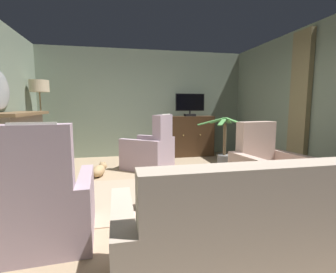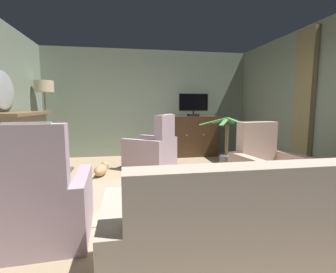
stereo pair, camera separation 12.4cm
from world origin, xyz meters
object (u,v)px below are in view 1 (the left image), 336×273
(sofa_floral, at_px, (251,240))
(armchair_in_far_corner, at_px, (267,174))
(coffee_table, at_px, (181,183))
(floor_lamp, at_px, (40,93))
(fireplace, at_px, (21,151))
(potted_plant_on_hearth_side, at_px, (224,157))
(armchair_beside_cabinet, at_px, (48,207))
(tv_cabinet, at_px, (189,137))
(tv_remote, at_px, (178,178))
(television, at_px, (190,104))
(cat, at_px, (99,170))
(armchair_angled_to_table, at_px, (150,152))

(sofa_floral, height_order, armchair_in_far_corner, armchair_in_far_corner)
(coffee_table, height_order, floor_lamp, floor_lamp)
(fireplace, relative_size, potted_plant_on_hearth_side, 1.56)
(armchair_beside_cabinet, bearing_deg, coffee_table, 14.95)
(tv_cabinet, bearing_deg, sofa_floral, -101.23)
(coffee_table, distance_m, tv_remote, 0.08)
(fireplace, distance_m, coffee_table, 2.85)
(armchair_beside_cabinet, xyz_separation_m, potted_plant_on_hearth_side, (2.67, 1.85, -0.01))
(television, bearing_deg, fireplace, -154.36)
(sofa_floral, height_order, potted_plant_on_hearth_side, potted_plant_on_hearth_side)
(television, height_order, floor_lamp, floor_lamp)
(coffee_table, xyz_separation_m, armchair_in_far_corner, (1.34, 0.23, -0.03))
(coffee_table, distance_m, floor_lamp, 3.97)
(tv_cabinet, distance_m, cat, 2.67)
(tv_cabinet, bearing_deg, potted_plant_on_hearth_side, -85.59)
(television, xyz_separation_m, floor_lamp, (-3.46, -0.30, 0.23))
(television, distance_m, cat, 2.90)
(television, bearing_deg, cat, -147.48)
(television, bearing_deg, sofa_floral, -101.35)
(fireplace, xyz_separation_m, tv_remote, (2.31, -1.56, -0.15))
(cat, bearing_deg, armchair_beside_cabinet, -98.21)
(armchair_in_far_corner, bearing_deg, sofa_floral, -127.28)
(fireplace, bearing_deg, potted_plant_on_hearth_side, -2.34)
(television, bearing_deg, armchair_angled_to_table, -138.70)
(television, relative_size, tv_remote, 4.43)
(sofa_floral, relative_size, armchair_beside_cabinet, 1.70)
(coffee_table, bearing_deg, armchair_in_far_corner, 9.77)
(potted_plant_on_hearth_side, xyz_separation_m, floor_lamp, (-3.60, 1.49, 1.24))
(fireplace, relative_size, coffee_table, 1.48)
(armchair_in_far_corner, distance_m, floor_lamp, 4.76)
(television, xyz_separation_m, cat, (-2.21, -1.41, -1.24))
(tv_remote, height_order, sofa_floral, sofa_floral)
(coffee_table, height_order, armchair_beside_cabinet, armchair_beside_cabinet)
(fireplace, height_order, television, television)
(potted_plant_on_hearth_side, bearing_deg, tv_cabinet, 94.41)
(tv_remote, xyz_separation_m, armchair_beside_cabinet, (-1.40, -0.44, -0.08))
(sofa_floral, bearing_deg, armchair_in_far_corner, 52.72)
(fireplace, relative_size, armchair_in_far_corner, 1.59)
(tv_remote, distance_m, sofa_floral, 1.35)
(armchair_angled_to_table, bearing_deg, floor_lamp, 162.04)
(armchair_angled_to_table, relative_size, armchair_in_far_corner, 1.12)
(tv_remote, distance_m, potted_plant_on_hearth_side, 1.90)
(sofa_floral, height_order, cat, sofa_floral)
(tv_cabinet, xyz_separation_m, armchair_in_far_corner, (0.23, -3.09, -0.16))
(fireplace, distance_m, tv_cabinet, 3.84)
(armchair_angled_to_table, distance_m, cat, 1.11)
(armchair_in_far_corner, distance_m, armchair_beside_cabinet, 2.83)
(fireplace, bearing_deg, armchair_angled_to_table, 15.14)
(potted_plant_on_hearth_side, bearing_deg, armchair_beside_cabinet, -145.32)
(tv_cabinet, bearing_deg, armchair_in_far_corner, -85.71)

